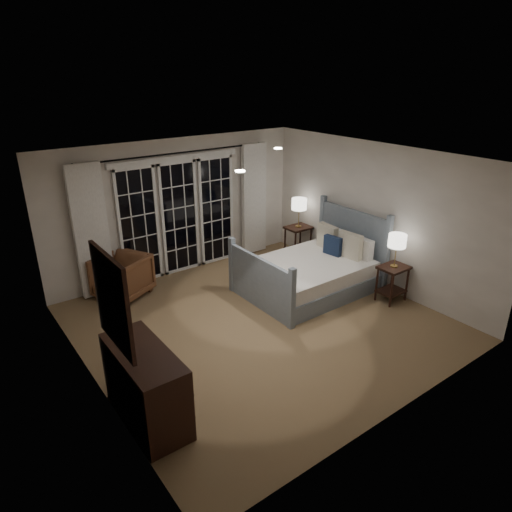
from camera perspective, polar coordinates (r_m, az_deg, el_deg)
floor at (r=7.09m, az=0.44°, el=-8.30°), size 5.00×5.00×0.00m
ceiling at (r=6.19m, az=0.51°, el=11.96°), size 5.00×5.00×0.00m
wall_left at (r=5.54m, az=-20.72°, el=-4.60°), size 0.02×5.00×2.50m
wall_right at (r=8.21m, az=14.59°, el=4.91°), size 0.02×5.00×2.50m
wall_back at (r=8.56m, az=-9.72°, el=6.04°), size 5.00×0.02×2.50m
wall_front at (r=4.98m, az=18.25°, el=-7.41°), size 5.00×0.02×2.50m
french_doors at (r=8.57m, az=-9.53°, el=4.95°), size 2.50×0.04×2.20m
curtain_rod at (r=8.25m, az=-9.86°, el=12.56°), size 3.50×0.03×0.03m
curtain_left at (r=7.91m, az=-19.90°, el=2.85°), size 0.55×0.10×2.25m
curtain_right at (r=9.32m, az=-0.26°, el=7.09°), size 0.55×0.10×2.25m
downlight_a at (r=7.15m, az=2.78°, el=13.29°), size 0.12×0.12×0.01m
downlight_b at (r=5.53m, az=-1.99°, el=10.56°), size 0.12×0.12×0.01m
bed at (r=8.02m, az=6.91°, el=-2.02°), size 2.19×1.57×1.27m
nightstand_left at (r=7.88m, az=16.70°, el=-2.68°), size 0.48×0.38×0.62m
nightstand_right at (r=9.36m, az=5.27°, el=2.40°), size 0.50×0.40×0.65m
lamp_left at (r=7.63m, az=17.24°, el=1.78°), size 0.29×0.29×0.56m
lamp_right at (r=9.15m, az=5.42°, el=6.44°), size 0.30×0.30×0.59m
armchair at (r=8.04m, az=-16.41°, el=-2.46°), size 1.07×1.06×0.73m
dresser at (r=5.29m, az=-13.59°, el=-15.47°), size 0.52×1.23×0.87m
mirror at (r=4.63m, az=-17.52°, el=-5.41°), size 0.05×0.85×1.00m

